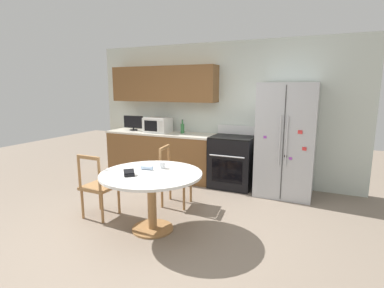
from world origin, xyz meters
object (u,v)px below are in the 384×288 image
Objects in this scene: oven_range at (232,161)px; dining_chair_far at (175,177)px; counter_bottle at (182,128)px; dining_chair_left at (99,187)px; microwave at (158,125)px; wallet at (129,173)px; candle_glass at (162,166)px; refrigerator at (286,140)px; countertop_tv at (133,122)px.

oven_range is 1.32m from dining_chair_far.
counter_bottle is 2.22m from dining_chair_left.
microwave is 2.49m from wallet.
dining_chair_far is (-0.55, -1.20, -0.03)m from oven_range.
microwave is (-1.55, 0.01, 0.58)m from oven_range.
oven_range is 2.41m from dining_chair_left.
wallet is at bearing -104.69° from oven_range.
oven_range is 13.32× the size of candle_glass.
dining_chair_left is (-2.21, -1.99, -0.49)m from refrigerator.
microwave is 1.83× the size of counter_bottle.
dining_chair_left is (0.25, -2.04, -0.61)m from microwave.
wallet is (0.95, -2.29, -0.27)m from microwave.
dining_chair_far reaches higher than candle_glass.
countertop_tv is 2.51× the size of wallet.
dining_chair_left is (-1.29, -2.03, -0.03)m from oven_range.
counter_bottle is at bearing -166.52° from dining_chair_far.
oven_range is at bearing 58.25° from dining_chair_left.
countertop_tv is 2.55m from candle_glass.
candle_glass is at bearing 13.84° from dining_chair_left.
counter_bottle is at bearing 108.47° from candle_glass.
dining_chair_left is at bearing 160.70° from wallet.
candle_glass is (0.64, -1.92, -0.22)m from counter_bottle.
wallet is at bearing -79.24° from counter_bottle.
microwave is at bearing 179.46° from oven_range.
refrigerator is 1.02m from oven_range.
dining_chair_far is (1.59, -1.23, -0.63)m from countertop_tv.
dining_chair_left is at bearing -82.89° from microwave.
dining_chair_far is 0.73m from candle_glass.
microwave is at bearing -170.14° from counter_bottle.
refrigerator reaches higher than dining_chair_left.
oven_range is 1.20× the size of dining_chair_far.
refrigerator is 1.71× the size of oven_range.
wallet is (-0.19, -0.45, -0.01)m from candle_glass.
counter_bottle is at bearing 3.62° from countertop_tv.
oven_range is at bearing -0.54° from microwave.
oven_range is at bearing 177.38° from refrigerator.
counter_bottle is at bearing 84.17° from dining_chair_left.
refrigerator is at bearing -1.40° from countertop_tv.
countertop_tv is at bearing 179.12° from oven_range.
dining_chair_far is at bearing -37.75° from countertop_tv.
dining_chair_left is 5.18× the size of wallet.
wallet is (-0.60, -2.27, 0.30)m from oven_range.
microwave reaches higher than dining_chair_left.
counter_bottle is at bearing 100.76° from wallet.
refrigerator is at bearing 53.49° from candle_glass.
microwave is 0.59m from countertop_tv.
counter_bottle is 2.43m from wallet.
wallet is at bearing -124.07° from refrigerator.
wallet is at bearing -56.20° from countertop_tv.
wallet is at bearing -112.99° from candle_glass.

